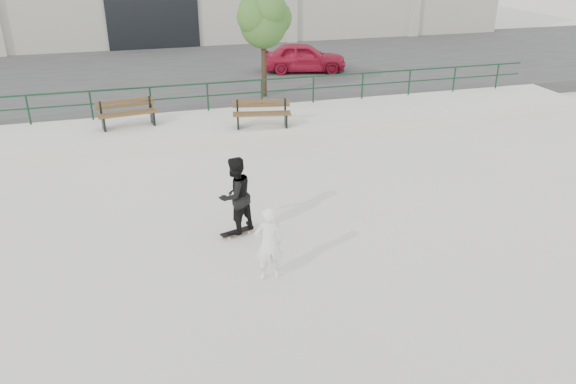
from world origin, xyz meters
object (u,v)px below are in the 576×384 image
object	(u,v)px
red_car	(304,57)
standing_skater	(235,195)
tree	(264,19)
seated_skater	(269,244)
bench_left	(127,113)
skateboard	(237,232)
bench_right	(262,114)

from	to	relation	value
red_car	standing_skater	size ratio (longest dim) A/B	2.17
red_car	standing_skater	bearing A→B (deg)	170.79
tree	seated_skater	distance (m)	12.54
red_car	bench_left	bearing A→B (deg)	142.02
skateboard	red_car	bearing A→B (deg)	49.34
bench_right	standing_skater	xyz separation A→B (m)	(-2.10, -6.22, 0.06)
tree	seated_skater	xyz separation A→B (m)	(-2.85, -11.91, -2.66)
standing_skater	seated_skater	world-z (taller)	standing_skater
bench_left	tree	size ratio (longest dim) A/B	0.50
tree	standing_skater	xyz separation A→B (m)	(-3.13, -9.98, -2.45)
bench_left	red_car	world-z (taller)	red_car
red_car	seated_skater	world-z (taller)	red_car
tree	red_car	xyz separation A→B (m)	(2.77, 3.79, -2.28)
skateboard	standing_skater	xyz separation A→B (m)	(0.00, 0.00, 0.92)
bench_right	skateboard	xyz separation A→B (m)	(-2.10, -6.22, -0.86)
skateboard	bench_right	bearing A→B (deg)	53.89
bench_left	red_car	xyz separation A→B (m)	(8.08, 6.31, 0.23)
seated_skater	bench_left	bearing A→B (deg)	-74.25
red_car	seated_skater	bearing A→B (deg)	174.29
skateboard	seated_skater	xyz separation A→B (m)	(0.28, -1.94, 0.71)
bench_right	red_car	xyz separation A→B (m)	(3.81, 7.55, 0.23)
bench_right	standing_skater	world-z (taller)	standing_skater
bench_right	seated_skater	world-z (taller)	seated_skater
bench_right	tree	xyz separation A→B (m)	(1.03, 3.76, 2.51)
red_car	standing_skater	world-z (taller)	standing_skater
bench_left	seated_skater	size ratio (longest dim) A/B	1.27
tree	bench_left	bearing A→B (deg)	-154.55
bench_left	bench_right	distance (m)	4.45
bench_left	seated_skater	xyz separation A→B (m)	(2.45, -9.39, -0.16)
tree	standing_skater	distance (m)	10.74
bench_left	tree	xyz separation A→B (m)	(5.30, 2.52, 2.51)
bench_right	skateboard	distance (m)	6.62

